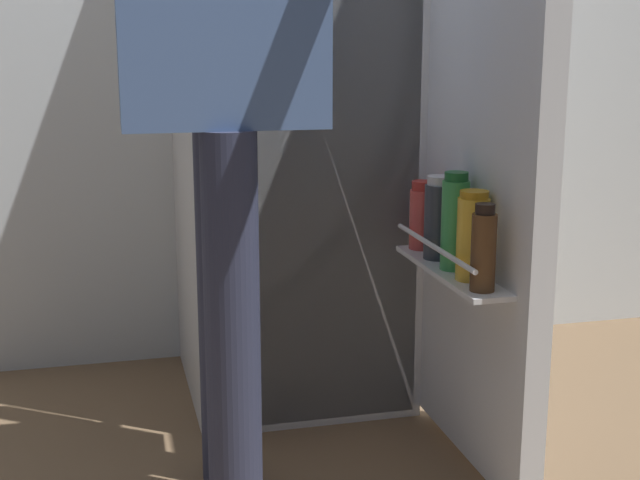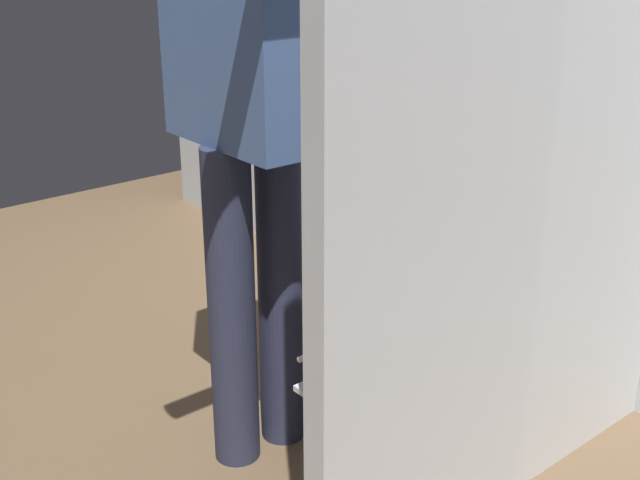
{
  "view_description": "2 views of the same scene",
  "coord_description": "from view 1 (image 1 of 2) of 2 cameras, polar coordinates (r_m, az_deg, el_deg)",
  "views": [
    {
      "loc": [
        -0.53,
        -1.92,
        1.04
      ],
      "look_at": [
        -0.06,
        -0.07,
        0.6
      ],
      "focal_mm": 49.79,
      "sensor_mm": 36.0,
      "label": 1
    },
    {
      "loc": [
        1.29,
        -1.14,
        1.35
      ],
      "look_at": [
        -0.06,
        -0.01,
        0.65
      ],
      "focal_mm": 46.3,
      "sensor_mm": 36.0,
      "label": 2
    }
  ],
  "objects": [
    {
      "name": "ground_plane",
      "position": [
        2.25,
        1.2,
        -14.51
      ],
      "size": [
        5.34,
        5.34,
        0.0
      ],
      "primitive_type": "plane",
      "color": "brown"
    },
    {
      "name": "person",
      "position": [
        1.9,
        -6.05,
        12.58
      ],
      "size": [
        0.54,
        0.75,
        1.7
      ],
      "color": "#2D334C",
      "rests_on": "ground_plane"
    },
    {
      "name": "refrigerator",
      "position": [
        2.5,
        -1.22,
        9.05
      ],
      "size": [
        0.66,
        1.24,
        1.74
      ],
      "color": "silver",
      "rests_on": "ground_plane"
    }
  ]
}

